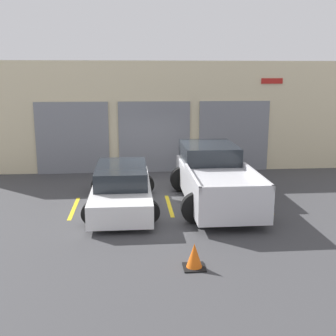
# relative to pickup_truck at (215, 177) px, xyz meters

# --- Properties ---
(ground_plane) EXTENTS (28.00, 28.00, 0.00)m
(ground_plane) POSITION_rel_pickup_truck_xyz_m (-1.47, 1.48, -0.81)
(ground_plane) COLOR #3D3D3F
(shophouse_building) EXTENTS (16.97, 0.68, 4.54)m
(shophouse_building) POSITION_rel_pickup_truck_xyz_m (-1.48, 4.76, 1.42)
(shophouse_building) COLOR beige
(shophouse_building) RESTS_ON ground
(pickup_truck) EXTENTS (2.59, 5.19, 1.69)m
(pickup_truck) POSITION_rel_pickup_truck_xyz_m (0.00, 0.00, 0.00)
(pickup_truck) COLOR silver
(pickup_truck) RESTS_ON ground
(sedan_white) EXTENTS (2.15, 4.74, 1.29)m
(sedan_white) POSITION_rel_pickup_truck_xyz_m (-2.94, -0.24, -0.21)
(sedan_white) COLOR white
(sedan_white) RESTS_ON ground
(parking_stripe_far_left) EXTENTS (0.12, 2.20, 0.01)m
(parking_stripe_far_left) POSITION_rel_pickup_truck_xyz_m (-4.41, -0.27, -0.81)
(parking_stripe_far_left) COLOR gold
(parking_stripe_far_left) RESTS_ON ground
(parking_stripe_left) EXTENTS (0.12, 2.20, 0.01)m
(parking_stripe_left) POSITION_rel_pickup_truck_xyz_m (-1.47, -0.27, -0.81)
(parking_stripe_left) COLOR gold
(parking_stripe_left) RESTS_ON ground
(parking_stripe_centre) EXTENTS (0.12, 2.20, 0.01)m
(parking_stripe_centre) POSITION_rel_pickup_truck_xyz_m (1.47, -0.27, -0.81)
(parking_stripe_centre) COLOR gold
(parking_stripe_centre) RESTS_ON ground
(traffic_cone) EXTENTS (0.47, 0.47, 0.55)m
(traffic_cone) POSITION_rel_pickup_truck_xyz_m (-1.33, -4.60, -0.56)
(traffic_cone) COLOR black
(traffic_cone) RESTS_ON ground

